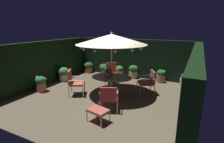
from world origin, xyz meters
TOP-DOWN VIEW (x-y plane):
  - ground_plane at (0.00, 0.00)m, footprint 6.89×6.76m
  - hedge_backdrop_rear at (0.00, 3.23)m, footprint 6.89×0.30m
  - hedge_backdrop_left at (-3.30, 0.00)m, footprint 0.30×6.76m
  - hedge_backdrop_right at (3.30, 0.00)m, footprint 0.30×6.76m
  - patio_dining_table at (0.24, 0.27)m, footprint 1.70×1.36m
  - patio_umbrella at (0.24, 0.27)m, footprint 2.77×2.77m
  - centerpiece_planter at (0.20, 0.12)m, footprint 0.33×0.33m
  - patio_chair_north at (1.58, 1.02)m, footprint 0.86×0.87m
  - patio_chair_northeast at (-0.46, 1.64)m, footprint 0.78×0.80m
  - patio_chair_east at (-1.09, -0.48)m, footprint 0.82×0.84m
  - patio_chair_southeast at (0.84, -1.13)m, footprint 0.79×0.81m
  - ottoman_footrest at (0.88, -1.87)m, footprint 0.67×0.53m
  - potted_plant_back_left at (2.86, 2.70)m, footprint 0.37×0.37m
  - potted_plant_back_right at (1.75, 2.80)m, footprint 0.43×0.43m
  - potted_plant_back_center at (0.26, 2.89)m, footprint 0.51×0.51m
  - potted_plant_right_near at (-1.40, 2.68)m, footprint 0.61×0.61m
  - potted_plant_left_near at (-2.61, -0.82)m, footprint 0.44×0.44m
  - potted_plant_left_far at (-2.59, 2.81)m, footprint 0.54×0.54m
  - potted_plant_right_far at (-0.49, 2.71)m, footprint 0.44×0.44m
  - potted_plant_front_corner at (-2.82, 0.83)m, footprint 0.60×0.60m

SIDE VIEW (x-z plane):
  - ground_plane at x=0.00m, z-range -0.02..0.00m
  - potted_plant_back_left at x=2.86m, z-range 0.00..0.59m
  - potted_plant_right_far at x=-0.49m, z-range 0.00..0.64m
  - potted_plant_back_right at x=1.75m, z-range 0.00..0.65m
  - potted_plant_left_far at x=-2.59m, z-range 0.02..0.66m
  - ottoman_footrest at x=0.88m, z-range 0.15..0.56m
  - potted_plant_right_near at x=-1.40m, z-range 0.02..0.70m
  - potted_plant_back_center at x=0.26m, z-range 0.02..0.73m
  - potted_plant_left_near at x=-2.61m, z-range 0.03..0.71m
  - potted_plant_front_corner at x=-2.82m, z-range 0.03..0.74m
  - patio_chair_southeast at x=0.84m, z-range 0.07..0.97m
  - patio_chair_north at x=1.58m, z-range 0.07..1.05m
  - patio_chair_northeast at x=-0.46m, z-range 0.06..1.06m
  - patio_dining_table at x=0.24m, z-range 0.23..0.97m
  - patio_chair_east at x=-1.09m, z-range 0.08..1.13m
  - centerpiece_planter at x=0.20m, z-range 0.77..1.18m
  - hedge_backdrop_rear at x=0.00m, z-range 0.00..2.08m
  - hedge_backdrop_left at x=-3.30m, z-range 0.00..2.08m
  - hedge_backdrop_right at x=3.30m, z-range 0.00..2.08m
  - patio_umbrella at x=0.24m, z-range 0.99..3.53m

